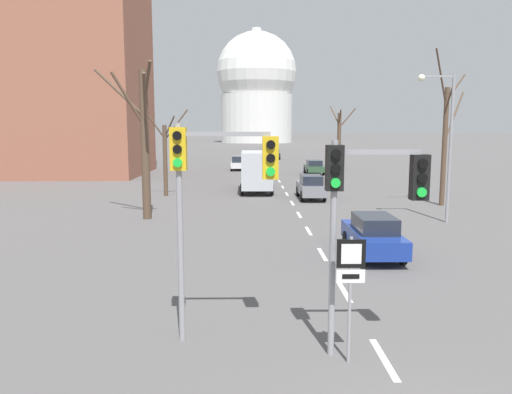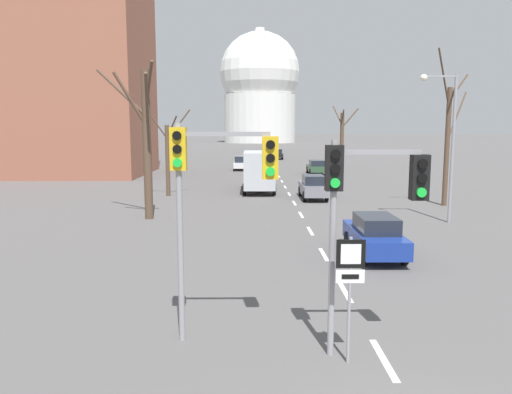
{
  "view_description": "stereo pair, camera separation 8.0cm",
  "coord_description": "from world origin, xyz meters",
  "px_view_note": "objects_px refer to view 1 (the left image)",
  "views": [
    {
      "loc": [
        -2.94,
        -6.2,
        4.97
      ],
      "look_at": [
        -2.74,
        5.62,
        3.32
      ],
      "focal_mm": 35.0,
      "sensor_mm": 36.0,
      "label": 1
    },
    {
      "loc": [
        -2.86,
        -6.2,
        4.97
      ],
      "look_at": [
        -2.74,
        5.62,
        3.32
      ],
      "focal_mm": 35.0,
      "sensor_mm": 36.0,
      "label": 2
    }
  ],
  "objects_px": {
    "route_sign_post": "(350,278)",
    "sedan_mid_centre": "(238,163)",
    "street_lamp_right": "(444,132)",
    "sedan_near_right": "(274,154)",
    "sedan_far_left": "(311,187)",
    "traffic_signal_centre_tall": "(364,194)",
    "sedan_near_left": "(373,235)",
    "delivery_truck": "(257,170)",
    "sedan_far_right": "(314,167)",
    "traffic_signal_near_left": "(211,177)"
  },
  "relations": [
    {
      "from": "traffic_signal_centre_tall",
      "to": "traffic_signal_near_left",
      "type": "distance_m",
      "value": 3.41
    },
    {
      "from": "traffic_signal_centre_tall",
      "to": "sedan_far_right",
      "type": "bearing_deg",
      "value": 83.8
    },
    {
      "from": "sedan_near_left",
      "to": "sedan_near_right",
      "type": "bearing_deg",
      "value": 90.76
    },
    {
      "from": "traffic_signal_centre_tall",
      "to": "route_sign_post",
      "type": "bearing_deg",
      "value": -129.58
    },
    {
      "from": "sedan_mid_centre",
      "to": "route_sign_post",
      "type": "bearing_deg",
      "value": -86.16
    },
    {
      "from": "street_lamp_right",
      "to": "delivery_truck",
      "type": "distance_m",
      "value": 16.38
    },
    {
      "from": "street_lamp_right",
      "to": "sedan_far_right",
      "type": "height_order",
      "value": "street_lamp_right"
    },
    {
      "from": "route_sign_post",
      "to": "sedan_mid_centre",
      "type": "relative_size",
      "value": 0.66
    },
    {
      "from": "sedan_near_left",
      "to": "sedan_far_right",
      "type": "distance_m",
      "value": 34.59
    },
    {
      "from": "sedan_far_left",
      "to": "route_sign_post",
      "type": "bearing_deg",
      "value": -95.3
    },
    {
      "from": "route_sign_post",
      "to": "street_lamp_right",
      "type": "bearing_deg",
      "value": 63.03
    },
    {
      "from": "traffic_signal_centre_tall",
      "to": "sedan_near_left",
      "type": "distance_m",
      "value": 9.32
    },
    {
      "from": "sedan_mid_centre",
      "to": "delivery_truck",
      "type": "relative_size",
      "value": 0.57
    },
    {
      "from": "sedan_near_left",
      "to": "traffic_signal_near_left",
      "type": "bearing_deg",
      "value": -126.44
    },
    {
      "from": "traffic_signal_centre_tall",
      "to": "delivery_truck",
      "type": "bearing_deg",
      "value": 93.58
    },
    {
      "from": "sedan_near_left",
      "to": "route_sign_post",
      "type": "bearing_deg",
      "value": -107.08
    },
    {
      "from": "sedan_near_left",
      "to": "delivery_truck",
      "type": "xyz_separation_m",
      "value": [
        -4.21,
        19.82,
        0.88
      ]
    },
    {
      "from": "traffic_signal_centre_tall",
      "to": "sedan_far_right",
      "type": "distance_m",
      "value": 43.43
    },
    {
      "from": "traffic_signal_near_left",
      "to": "sedan_mid_centre",
      "type": "relative_size",
      "value": 1.23
    },
    {
      "from": "sedan_far_left",
      "to": "sedan_near_right",
      "type": "bearing_deg",
      "value": 90.43
    },
    {
      "from": "traffic_signal_centre_tall",
      "to": "sedan_near_right",
      "type": "xyz_separation_m",
      "value": [
        1.63,
        68.5,
        -2.74
      ]
    },
    {
      "from": "traffic_signal_centre_tall",
      "to": "sedan_mid_centre",
      "type": "distance_m",
      "value": 48.3
    },
    {
      "from": "route_sign_post",
      "to": "traffic_signal_centre_tall",
      "type": "bearing_deg",
      "value": 50.42
    },
    {
      "from": "delivery_truck",
      "to": "sedan_mid_centre",
      "type": "bearing_deg",
      "value": 95.22
    },
    {
      "from": "street_lamp_right",
      "to": "traffic_signal_centre_tall",
      "type": "bearing_deg",
      "value": -116.6
    },
    {
      "from": "sedan_mid_centre",
      "to": "traffic_signal_near_left",
      "type": "bearing_deg",
      "value": -89.65
    },
    {
      "from": "sedan_mid_centre",
      "to": "delivery_truck",
      "type": "xyz_separation_m",
      "value": [
        1.8,
        -19.7,
        0.88
      ]
    },
    {
      "from": "route_sign_post",
      "to": "sedan_far_right",
      "type": "height_order",
      "value": "route_sign_post"
    },
    {
      "from": "street_lamp_right",
      "to": "sedan_far_right",
      "type": "distance_m",
      "value": 28.16
    },
    {
      "from": "sedan_near_right",
      "to": "sedan_far_right",
      "type": "distance_m",
      "value": 25.59
    },
    {
      "from": "delivery_truck",
      "to": "sedan_near_left",
      "type": "bearing_deg",
      "value": -78.02
    },
    {
      "from": "route_sign_post",
      "to": "sedan_far_right",
      "type": "distance_m",
      "value": 43.78
    },
    {
      "from": "sedan_mid_centre",
      "to": "street_lamp_right",
      "type": "bearing_deg",
      "value": -70.99
    },
    {
      "from": "sedan_far_left",
      "to": "sedan_far_right",
      "type": "xyz_separation_m",
      "value": [
        2.72,
        18.81,
        -0.08
      ]
    },
    {
      "from": "sedan_near_left",
      "to": "sedan_far_left",
      "type": "height_order",
      "value": "sedan_far_left"
    },
    {
      "from": "street_lamp_right",
      "to": "sedan_mid_centre",
      "type": "relative_size",
      "value": 1.85
    },
    {
      "from": "sedan_near_right",
      "to": "sedan_far_left",
      "type": "bearing_deg",
      "value": -89.57
    },
    {
      "from": "traffic_signal_centre_tall",
      "to": "sedan_mid_centre",
      "type": "height_order",
      "value": "traffic_signal_centre_tall"
    },
    {
      "from": "traffic_signal_centre_tall",
      "to": "sedan_near_right",
      "type": "distance_m",
      "value": 68.57
    },
    {
      "from": "sedan_mid_centre",
      "to": "delivery_truck",
      "type": "height_order",
      "value": "delivery_truck"
    },
    {
      "from": "sedan_mid_centre",
      "to": "sedan_far_left",
      "type": "relative_size",
      "value": 0.9
    },
    {
      "from": "sedan_far_left",
      "to": "sedan_mid_centre",
      "type": "bearing_deg",
      "value": 103.09
    },
    {
      "from": "traffic_signal_centre_tall",
      "to": "sedan_far_left",
      "type": "height_order",
      "value": "traffic_signal_centre_tall"
    },
    {
      "from": "sedan_near_left",
      "to": "sedan_far_right",
      "type": "xyz_separation_m",
      "value": [
        2.25,
        34.52,
        -0.04
      ]
    },
    {
      "from": "sedan_near_right",
      "to": "sedan_far_left",
      "type": "height_order",
      "value": "sedan_far_left"
    },
    {
      "from": "traffic_signal_near_left",
      "to": "delivery_truck",
      "type": "xyz_separation_m",
      "value": [
        1.52,
        27.57,
        -2.16
      ]
    },
    {
      "from": "street_lamp_right",
      "to": "route_sign_post",
      "type": "bearing_deg",
      "value": -116.97
    },
    {
      "from": "delivery_truck",
      "to": "traffic_signal_centre_tall",
      "type": "bearing_deg",
      "value": -86.42
    },
    {
      "from": "sedan_mid_centre",
      "to": "delivery_truck",
      "type": "bearing_deg",
      "value": -84.78
    },
    {
      "from": "route_sign_post",
      "to": "delivery_truck",
      "type": "height_order",
      "value": "delivery_truck"
    }
  ]
}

